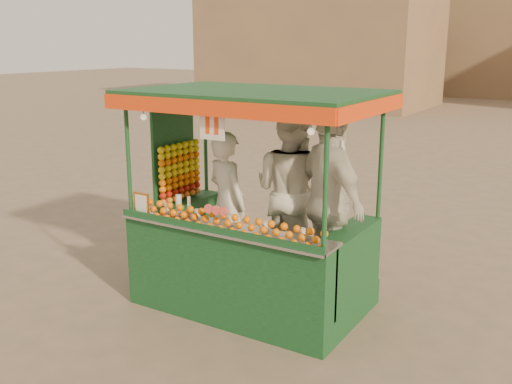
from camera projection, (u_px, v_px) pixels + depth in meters
The scene contains 6 objects.
ground at pixel (269, 302), 6.54m from camera, with size 90.00×90.00×0.00m, color brown.
building_left at pixel (320, 38), 26.86m from camera, with size 10.00×6.00×6.00m, color #896F4E.
juice_cart at pixel (243, 240), 6.29m from camera, with size 2.58×1.67×2.35m.
vendor_left at pixel (227, 204), 6.47m from camera, with size 0.69×0.59×1.62m.
vendor_middle at pixel (291, 191), 6.48m from camera, with size 0.99×0.81×1.89m.
vendor_right at pixel (330, 202), 5.95m from camera, with size 1.21×1.03×1.94m.
Camera 1 is at (3.03, -5.21, 2.82)m, focal length 41.14 mm.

